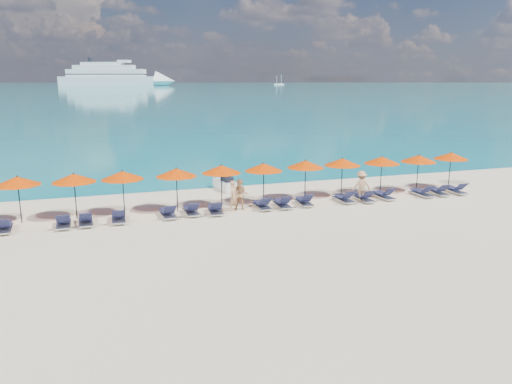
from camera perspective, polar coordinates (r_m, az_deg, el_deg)
name	(u,v)px	position (r m, az deg, el deg)	size (l,w,h in m)	color
ground	(277,233)	(22.07, 2.45, -4.68)	(1400.00, 1400.00, 0.00)	beige
sea	(94,85)	(679.75, -18.00, 11.60)	(1600.00, 1300.00, 0.01)	#1FA9B2
cruise_ship	(118,77)	(565.39, -15.48, 12.56)	(122.52, 69.01, 34.86)	white
sailboat_near	(277,84)	(602.00, 2.38, 12.23)	(6.06, 2.02, 11.10)	white
sailboat_far	(281,84)	(616.85, 2.90, 12.24)	(6.36, 2.12, 11.67)	white
jetski	(226,184)	(30.57, -3.45, 0.90)	(1.16, 2.40, 0.82)	white
beachgoer_a	(234,196)	(25.39, -2.56, -0.48)	(0.58, 0.38, 1.60)	tan
beachgoer_b	(241,195)	(25.64, -1.77, -0.32)	(0.79, 0.45, 1.62)	tan
beachgoer_c	(361,186)	(28.23, 11.94, 0.69)	(1.09, 0.50, 1.68)	tan
umbrella_1	(17,181)	(25.57, -25.61, 1.15)	(2.10, 2.10, 2.28)	black
umbrella_2	(74,178)	(25.29, -20.10, 1.52)	(2.10, 2.10, 2.28)	black
umbrella_3	(122,175)	(25.29, -15.02, 1.86)	(2.10, 2.10, 2.28)	black
umbrella_4	(176,172)	(25.48, -9.10, 2.22)	(2.10, 2.10, 2.28)	black
umbrella_5	(221,169)	(26.14, -3.98, 2.61)	(2.10, 2.10, 2.28)	black
umbrella_6	(264,167)	(26.69, 0.88, 2.85)	(2.10, 2.10, 2.28)	black
umbrella_7	(306,164)	(27.80, 5.68, 3.19)	(2.10, 2.10, 2.28)	black
umbrella_8	(342,162)	(28.80, 9.84, 3.40)	(2.10, 2.10, 2.28)	black
umbrella_9	(382,160)	(29.91, 14.20, 3.54)	(2.10, 2.10, 2.28)	black
umbrella_10	(419,159)	(31.16, 18.09, 3.66)	(2.10, 2.10, 2.28)	black
umbrella_11	(451,156)	(32.93, 21.39, 3.87)	(2.10, 2.10, 2.28)	black
lounger_2	(4,227)	(24.77, -26.85, -3.57)	(0.71, 1.73, 0.66)	silver
lounger_3	(63,222)	(24.45, -21.15, -3.23)	(0.63, 1.70, 0.66)	silver
lounger_4	(86,220)	(24.47, -18.90, -3.04)	(0.67, 1.72, 0.66)	silver
lounger_5	(118,217)	(24.52, -15.45, -2.78)	(0.68, 1.72, 0.66)	silver
lounger_6	(168,213)	(24.78, -10.04, -2.34)	(0.73, 1.74, 0.66)	silver
lounger_7	(191,210)	(25.09, -7.42, -2.06)	(0.63, 1.70, 0.66)	silver
lounger_8	(215,209)	(25.14, -4.70, -1.97)	(0.78, 1.75, 0.66)	silver
lounger_9	(262,204)	(26.00, 0.71, -1.43)	(0.63, 1.70, 0.66)	silver
lounger_10	(282,203)	(26.29, 3.02, -1.29)	(0.71, 1.73, 0.66)	silver
lounger_11	(304,201)	(26.86, 5.52, -1.03)	(0.77, 1.75, 0.66)	silver
lounger_12	(344,198)	(27.83, 9.99, -0.67)	(0.64, 1.71, 0.66)	silver
lounger_13	(364,197)	(28.22, 12.20, -0.59)	(0.64, 1.71, 0.66)	silver
lounger_14	(384,195)	(29.05, 14.38, -0.32)	(0.65, 1.71, 0.66)	silver
lounger_15	(422,192)	(30.33, 18.42, -0.03)	(0.68, 1.72, 0.66)	silver
lounger_16	(438,191)	(30.99, 20.07, 0.11)	(0.78, 1.75, 0.66)	silver
lounger_17	(456,190)	(31.77, 21.84, 0.26)	(0.77, 1.75, 0.66)	silver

